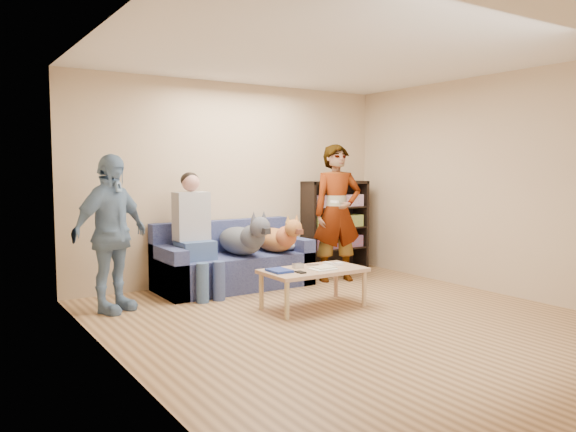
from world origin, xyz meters
TOP-DOWN VIEW (x-y plane):
  - ground at (0.00, 0.00)m, footprint 5.00×5.00m
  - ceiling at (0.00, 0.00)m, footprint 5.00×5.00m
  - wall_back at (0.00, 2.50)m, footprint 4.50×0.00m
  - wall_left at (-2.25, 0.00)m, footprint 0.00×5.00m
  - wall_right at (2.25, 0.00)m, footprint 0.00×5.00m
  - blanket at (0.48, 1.99)m, footprint 0.36×0.31m
  - person_standing_right at (1.10, 1.70)m, footprint 0.75×0.60m
  - person_standing_left at (-1.86, 1.70)m, footprint 1.04×0.81m
  - held_controller at (0.90, 1.50)m, footprint 0.05×0.12m
  - notebook_blue at (-0.40, 0.75)m, footprint 0.20×0.26m
  - papers at (0.05, 0.60)m, footprint 0.26×0.20m
  - magazine at (0.08, 0.62)m, footprint 0.22×0.17m
  - camera_silver at (-0.12, 0.82)m, footprint 0.11×0.06m
  - controller_a at (0.28, 0.80)m, footprint 0.04×0.13m
  - controller_b at (0.36, 0.72)m, footprint 0.09×0.06m
  - headphone_cup_a at (0.20, 0.68)m, footprint 0.07×0.07m
  - headphone_cup_b at (0.20, 0.76)m, footprint 0.07×0.07m
  - pen_orange at (-0.02, 0.54)m, footprint 0.13×0.06m
  - pen_black at (0.12, 0.88)m, footprint 0.13×0.08m
  - wallet at (-0.25, 0.58)m, footprint 0.07×0.12m
  - sofa at (-0.25, 2.10)m, footprint 1.90×0.85m
  - person_seated at (-0.80, 1.97)m, footprint 0.40×0.73m
  - dog_gray at (-0.20, 1.89)m, footprint 0.40×1.24m
  - dog_tan at (0.28, 1.88)m, footprint 0.35×1.14m
  - coffee_table at (0.00, 0.70)m, footprint 1.10×0.60m
  - bookshelf at (1.55, 2.33)m, footprint 1.00×0.34m

SIDE VIEW (x-z plane):
  - ground at x=0.00m, z-range 0.00..0.00m
  - sofa at x=-0.25m, z-range -0.13..0.69m
  - coffee_table at x=0.00m, z-range 0.16..0.58m
  - pen_orange at x=-0.02m, z-range 0.42..0.43m
  - pen_black at x=0.12m, z-range 0.42..0.43m
  - papers at x=0.05m, z-range 0.42..0.43m
  - wallet at x=-0.25m, z-range 0.42..0.43m
  - headphone_cup_a at x=0.20m, z-range 0.42..0.44m
  - headphone_cup_b at x=0.20m, z-range 0.42..0.44m
  - notebook_blue at x=-0.40m, z-range 0.42..0.45m
  - controller_a at x=0.28m, z-range 0.42..0.45m
  - controller_b at x=0.36m, z-range 0.42..0.45m
  - magazine at x=0.08m, z-range 0.43..0.45m
  - camera_silver at x=-0.12m, z-range 0.42..0.47m
  - blanket at x=0.48m, z-range 0.43..0.55m
  - dog_tan at x=0.28m, z-range 0.35..0.86m
  - dog_gray at x=-0.20m, z-range 0.34..0.92m
  - bookshelf at x=1.55m, z-range 0.03..1.33m
  - person_seated at x=-0.80m, z-range 0.04..1.51m
  - person_standing_left at x=-1.86m, z-range 0.00..1.64m
  - person_standing_right at x=1.10m, z-range 0.00..1.80m
  - held_controller at x=0.90m, z-range 1.05..1.08m
  - wall_back at x=0.00m, z-range -0.95..3.55m
  - wall_left at x=-2.25m, z-range -1.20..3.80m
  - wall_right at x=2.25m, z-range -1.20..3.80m
  - ceiling at x=0.00m, z-range 2.60..2.60m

